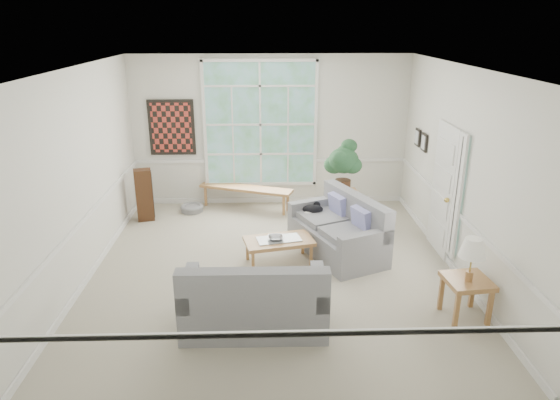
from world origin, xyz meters
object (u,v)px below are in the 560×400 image
object	(u,v)px
end_table	(342,207)
coffee_table	(279,251)
loveseat_right	(337,226)
loveseat_front	(254,292)
side_table	(465,298)

from	to	relation	value
end_table	coffee_table	bearing A→B (deg)	-127.39
loveseat_right	loveseat_front	xyz separation A→B (m)	(-1.30, -2.04, -0.00)
loveseat_front	loveseat_right	bearing A→B (deg)	58.04
coffee_table	end_table	xyz separation A→B (m)	(1.24, 1.62, 0.10)
coffee_table	side_table	world-z (taller)	side_table
coffee_table	end_table	world-z (taller)	end_table
loveseat_right	end_table	size ratio (longest dim) A/B	3.00
loveseat_right	end_table	distance (m)	1.35
loveseat_front	coffee_table	size ratio (longest dim) A/B	1.67
loveseat_front	end_table	bearing A→B (deg)	65.11
loveseat_right	end_table	bearing A→B (deg)	53.83
end_table	side_table	distance (m)	3.41
loveseat_front	end_table	xyz separation A→B (m)	(1.59, 3.34, -0.18)
loveseat_front	side_table	bearing A→B (deg)	2.73
end_table	side_table	world-z (taller)	end_table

